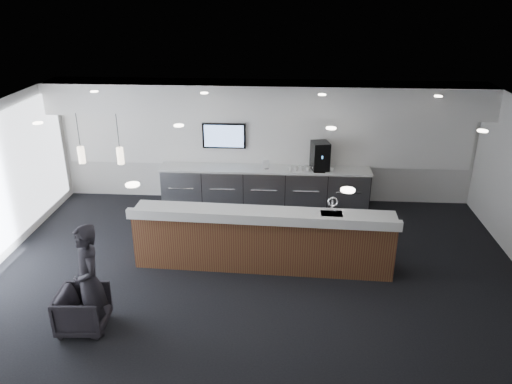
# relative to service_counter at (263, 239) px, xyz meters

# --- Properties ---
(ground) EXTENTS (10.00, 10.00, 0.00)m
(ground) POSITION_rel_service_counter_xyz_m (-0.11, -0.74, -0.58)
(ground) COLOR black
(ground) RESTS_ON ground
(ceiling) EXTENTS (10.00, 8.00, 0.02)m
(ceiling) POSITION_rel_service_counter_xyz_m (-0.11, -0.74, 2.42)
(ceiling) COLOR black
(ceiling) RESTS_ON back_wall
(back_wall) EXTENTS (10.00, 0.02, 3.00)m
(back_wall) POSITION_rel_service_counter_xyz_m (-0.11, 3.26, 0.92)
(back_wall) COLOR silver
(back_wall) RESTS_ON ground
(soffit_bulkhead) EXTENTS (10.00, 0.90, 0.70)m
(soffit_bulkhead) POSITION_rel_service_counter_xyz_m (-0.11, 2.81, 2.07)
(soffit_bulkhead) COLOR white
(soffit_bulkhead) RESTS_ON back_wall
(alcove_panel) EXTENTS (9.80, 0.06, 1.40)m
(alcove_panel) POSITION_rel_service_counter_xyz_m (-0.11, 3.23, 1.02)
(alcove_panel) COLOR white
(alcove_panel) RESTS_ON back_wall
(back_credenza) EXTENTS (5.06, 0.66, 0.95)m
(back_credenza) POSITION_rel_service_counter_xyz_m (-0.11, 2.90, -0.10)
(back_credenza) COLOR gray
(back_credenza) RESTS_ON ground
(wall_tv) EXTENTS (1.05, 0.08, 0.62)m
(wall_tv) POSITION_rel_service_counter_xyz_m (-1.11, 3.16, 1.07)
(wall_tv) COLOR black
(wall_tv) RESTS_ON back_wall
(pendant_left) EXTENTS (0.12, 0.12, 0.30)m
(pendant_left) POSITION_rel_service_counter_xyz_m (-2.51, 0.06, 1.67)
(pendant_left) COLOR beige
(pendant_left) RESTS_ON ceiling
(pendant_right) EXTENTS (0.12, 0.12, 0.30)m
(pendant_right) POSITION_rel_service_counter_xyz_m (-3.21, 0.06, 1.67)
(pendant_right) COLOR beige
(pendant_right) RESTS_ON ceiling
(ceiling_can_lights) EXTENTS (7.00, 5.00, 0.02)m
(ceiling_can_lights) POSITION_rel_service_counter_xyz_m (-0.11, -0.74, 2.39)
(ceiling_can_lights) COLOR white
(ceiling_can_lights) RESTS_ON ceiling
(service_counter) EXTENTS (4.95, 1.01, 1.49)m
(service_counter) POSITION_rel_service_counter_xyz_m (0.00, 0.00, 0.00)
(service_counter) COLOR #4D2519
(service_counter) RESTS_ON ground
(coffee_machine) EXTENTS (0.47, 0.55, 0.68)m
(coffee_machine) POSITION_rel_service_counter_xyz_m (1.19, 2.89, 0.71)
(coffee_machine) COLOR black
(coffee_machine) RESTS_ON back_credenza
(info_sign_left) EXTENTS (0.16, 0.07, 0.22)m
(info_sign_left) POSITION_rel_service_counter_xyz_m (-0.09, 2.83, 0.48)
(info_sign_left) COLOR white
(info_sign_left) RESTS_ON back_credenza
(info_sign_right) EXTENTS (0.17, 0.07, 0.24)m
(info_sign_right) POSITION_rel_service_counter_xyz_m (1.14, 2.81, 0.49)
(info_sign_right) COLOR white
(info_sign_right) RESTS_ON back_credenza
(armchair) EXTENTS (0.79, 0.77, 0.68)m
(armchair) POSITION_rel_service_counter_xyz_m (-2.71, -2.06, -0.24)
(armchair) COLOR black
(armchair) RESTS_ON ground
(lounge_guest) EXTENTS (0.75, 0.80, 1.83)m
(lounge_guest) POSITION_rel_service_counter_xyz_m (-2.51, -2.13, 0.34)
(lounge_guest) COLOR black
(lounge_guest) RESTS_ON ground
(cup_0) EXTENTS (0.11, 0.11, 0.10)m
(cup_0) POSITION_rel_service_counter_xyz_m (1.48, 2.77, 0.42)
(cup_0) COLOR white
(cup_0) RESTS_ON back_credenza
(cup_1) EXTENTS (0.15, 0.15, 0.10)m
(cup_1) POSITION_rel_service_counter_xyz_m (1.34, 2.77, 0.42)
(cup_1) COLOR white
(cup_1) RESTS_ON back_credenza
(cup_2) EXTENTS (0.13, 0.13, 0.10)m
(cup_2) POSITION_rel_service_counter_xyz_m (1.20, 2.77, 0.42)
(cup_2) COLOR white
(cup_2) RESTS_ON back_credenza
(cup_3) EXTENTS (0.14, 0.14, 0.10)m
(cup_3) POSITION_rel_service_counter_xyz_m (1.06, 2.77, 0.42)
(cup_3) COLOR white
(cup_3) RESTS_ON back_credenza
(cup_4) EXTENTS (0.15, 0.15, 0.10)m
(cup_4) POSITION_rel_service_counter_xyz_m (0.92, 2.77, 0.42)
(cup_4) COLOR white
(cup_4) RESTS_ON back_credenza
(cup_5) EXTENTS (0.12, 0.12, 0.10)m
(cup_5) POSITION_rel_service_counter_xyz_m (0.78, 2.77, 0.42)
(cup_5) COLOR white
(cup_5) RESTS_ON back_credenza
(cup_6) EXTENTS (0.15, 0.15, 0.10)m
(cup_6) POSITION_rel_service_counter_xyz_m (0.64, 2.77, 0.42)
(cup_6) COLOR white
(cup_6) RESTS_ON back_credenza
(cup_7) EXTENTS (0.13, 0.13, 0.10)m
(cup_7) POSITION_rel_service_counter_xyz_m (0.50, 2.77, 0.42)
(cup_7) COLOR white
(cup_7) RESTS_ON back_credenza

